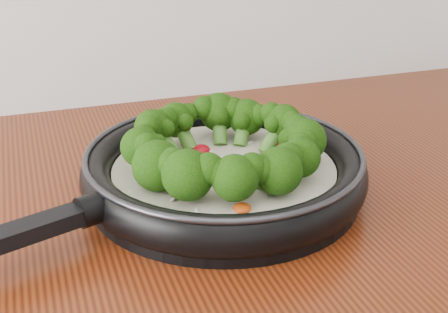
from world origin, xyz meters
name	(u,v)px	position (x,y,z in m)	size (l,w,h in m)	color
skillet	(222,166)	(0.08, 1.11, 0.94)	(0.58, 0.45, 0.10)	black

